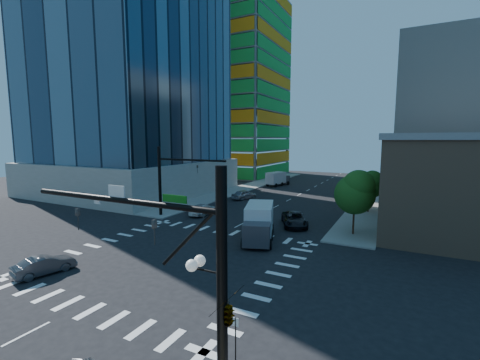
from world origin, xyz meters
The scene contains 18 objects.
ground centered at (0.00, 0.00, 0.00)m, with size 160.00×160.00×0.00m, color black.
road_markings centered at (0.00, 0.00, 0.01)m, with size 20.00×20.00×0.01m, color silver.
sidewalk_ne centered at (12.50, 40.00, 0.07)m, with size 5.00×60.00×0.15m, color gray.
sidewalk_nw centered at (-12.50, 40.00, 0.07)m, with size 5.00×60.00×0.15m, color gray.
office_tower centered at (-30.00, 25.00, 35.13)m, with size 30.00×30.00×71.00m.
construction_building centered at (-27.41, 61.93, 24.61)m, with size 25.16×34.50×70.60m.
bg_building_ne centered at (27.00, 55.00, 14.00)m, with size 24.00×30.00×28.00m, color slate.
signal_mast_se centered at (10.60, -11.50, 5.01)m, with size 10.51×2.48×9.00m.
signal_mast_nw centered at (-10.00, 11.50, 5.49)m, with size 10.20×0.40×9.00m.
tree_south centered at (12.63, 13.90, 4.69)m, with size 4.16×4.16×6.82m.
tree_north centered at (12.93, 25.90, 3.99)m, with size 3.54×3.52×5.78m.
no_parking_sign centered at (10.70, -9.00, 1.38)m, with size 0.30×0.06×2.20m.
car_nb_far centered at (5.84, 14.74, 0.79)m, with size 2.63×5.69×1.58m, color black.
car_sb_near centered at (-6.90, 14.60, 0.73)m, with size 2.04×5.02×1.46m, color silver.
car_sb_mid centered at (-7.04, 27.31, 0.80)m, with size 1.89×4.69×1.60m, color #A7A8AE.
car_sb_cross centered at (-6.60, -6.98, 0.69)m, with size 1.46×4.19×1.38m, color #414145.
box_truck_near centered at (4.35, 7.79, 1.54)m, with size 4.86×7.17×3.47m.
box_truck_far centered at (-7.62, 45.35, 1.34)m, with size 3.80×6.18×3.02m.
Camera 1 is at (16.96, -20.71, 10.00)m, focal length 24.00 mm.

